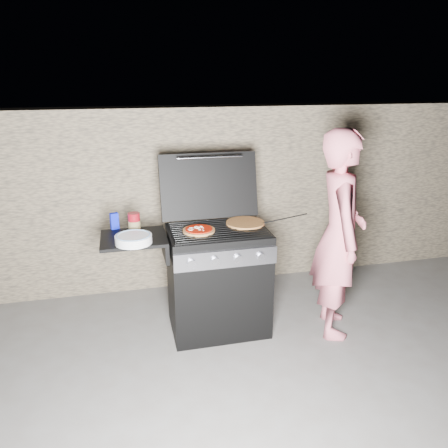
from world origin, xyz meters
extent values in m
plane|color=#59544F|center=(0.00, 0.00, 0.00)|extent=(50.00, 50.00, 0.00)
cube|color=#89775A|center=(0.00, 1.05, 0.90)|extent=(8.00, 0.35, 1.80)
cylinder|color=#E1944F|center=(0.25, 0.07, 0.92)|extent=(0.40, 0.40, 0.02)
cylinder|color=maroon|center=(-0.65, 0.14, 0.98)|extent=(0.12, 0.12, 0.15)
cube|color=#0815B5|center=(-0.81, 0.22, 0.97)|extent=(0.07, 0.05, 0.13)
cylinder|color=silver|center=(-0.67, -0.14, 0.93)|extent=(0.34, 0.34, 0.06)
imported|color=#E46F80|center=(0.96, -0.22, 0.86)|extent=(0.57, 0.72, 1.72)
cylinder|color=black|center=(0.56, 0.00, 0.95)|extent=(0.39, 0.05, 0.08)
camera|label=1|loc=(-0.71, -3.23, 2.10)|focal=35.00mm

